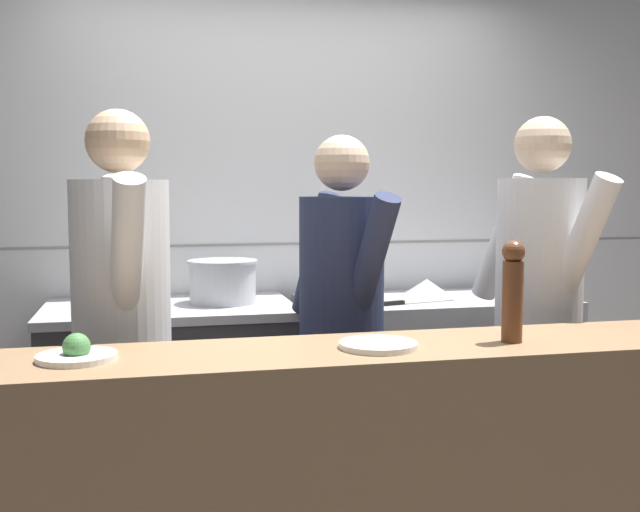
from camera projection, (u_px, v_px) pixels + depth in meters
name	position (u px, v px, depth m)	size (l,w,h in m)	color
wall_back_tiled	(281.00, 216.00, 3.99)	(8.00, 0.06, 2.60)	white
oven_range	(171.00, 399.00, 3.54)	(1.15, 0.71, 0.90)	#38383D
prep_counter	(432.00, 384.00, 3.84)	(1.35, 0.65, 0.89)	#B7BABF
pass_counter	(415.00, 494.00, 2.38)	(3.10, 0.45, 0.96)	#93704C
stock_pot	(122.00, 284.00, 3.50)	(0.29, 0.29, 0.19)	beige
sauce_pot	(223.00, 280.00, 3.57)	(0.33, 0.33, 0.21)	#B7BABF
mixing_bowl_steel	(427.00, 287.00, 3.87)	(0.27, 0.27, 0.09)	#B7BABF
chefs_knife	(412.00, 302.00, 3.62)	(0.39, 0.13, 0.02)	#B7BABF
plated_dish_main	(77.00, 353.00, 2.12)	(0.22, 0.22, 0.08)	white
plated_dish_appetiser	(378.00, 345.00, 2.28)	(0.24, 0.24, 0.02)	white
pepper_mill	(513.00, 289.00, 2.36)	(0.07, 0.07, 0.32)	brown
chef_head_cook	(122.00, 322.00, 2.72)	(0.40, 0.76, 1.73)	black
chef_sous	(341.00, 321.00, 2.97)	(0.42, 0.72, 1.65)	black
chef_line	(538.00, 304.00, 3.10)	(0.44, 0.75, 1.74)	black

